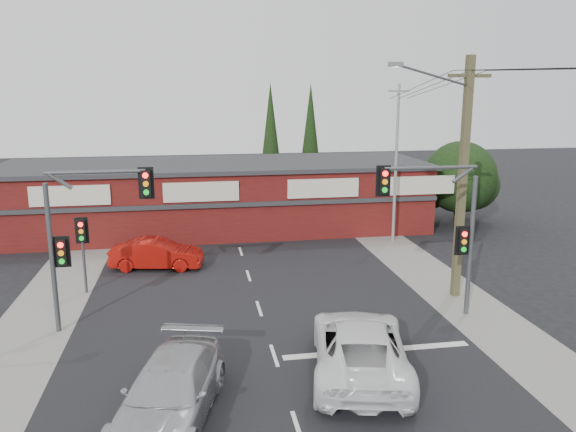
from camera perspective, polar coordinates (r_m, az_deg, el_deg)
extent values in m
plane|color=black|center=(20.37, -1.95, -12.42)|extent=(120.00, 120.00, 0.00)
cube|color=black|center=(24.96, -3.54, -7.60)|extent=(14.00, 70.00, 0.01)
cube|color=gray|center=(25.56, -23.04, -8.13)|extent=(3.00, 70.00, 0.02)
cube|color=gray|center=(27.15, 14.70, -6.30)|extent=(3.00, 70.00, 0.02)
cube|color=silver|center=(19.79, 9.05, -13.32)|extent=(6.50, 0.35, 0.01)
imported|color=white|center=(18.03, 7.29, -13.02)|extent=(4.11, 6.61, 1.70)
imported|color=#B1B3B6|center=(15.94, -11.88, -17.06)|extent=(3.54, 5.91, 1.60)
imported|color=#9E0F09|center=(28.53, -13.20, -3.76)|extent=(4.68, 2.25, 1.48)
cube|color=silver|center=(15.65, 0.99, -20.74)|extent=(0.12, 1.60, 0.01)
cube|color=silver|center=(19.23, -1.41, -13.97)|extent=(0.12, 1.60, 0.01)
cube|color=silver|center=(23.02, -2.96, -9.36)|extent=(0.12, 1.60, 0.01)
cube|color=silver|center=(26.92, -4.03, -6.06)|extent=(0.12, 1.60, 0.01)
cube|color=silver|center=(30.89, -4.83, -3.60)|extent=(0.12, 1.60, 0.01)
cube|color=silver|center=(34.91, -5.43, -1.71)|extent=(0.12, 1.60, 0.01)
cube|color=silver|center=(38.97, -5.92, -0.21)|extent=(0.12, 1.60, 0.01)
cube|color=silver|center=(43.05, -6.31, 1.01)|extent=(0.12, 1.60, 0.01)
cube|color=#4C100F|center=(35.94, -7.28, 1.90)|extent=(26.00, 8.00, 4.00)
cube|color=#2D2D30|center=(35.61, -7.38, 5.22)|extent=(26.40, 8.40, 0.25)
cube|color=beige|center=(32.39, -21.28, 1.94)|extent=(4.20, 0.12, 1.10)
cube|color=beige|center=(31.73, -8.80, 2.45)|extent=(4.20, 0.12, 1.10)
cube|color=beige|center=(32.60, 3.61, 2.84)|extent=(4.20, 0.12, 1.10)
cube|color=beige|center=(34.47, 13.37, 3.06)|extent=(4.20, 0.12, 1.10)
cube|color=#2D2D30|center=(31.86, -6.95, 1.08)|extent=(26.00, 0.15, 0.25)
cylinder|color=#2D2116|center=(38.16, 16.85, 0.40)|extent=(0.50, 0.50, 1.80)
sphere|color=black|center=(37.76, 17.07, 3.81)|extent=(4.60, 4.60, 4.60)
sphere|color=black|center=(39.43, 18.31, 3.05)|extent=(3.40, 3.40, 3.40)
sphere|color=black|center=(38.59, 14.33, 2.80)|extent=(2.80, 2.80, 2.80)
cylinder|color=#2D2116|center=(43.39, -1.73, 2.50)|extent=(0.24, 0.24, 2.00)
cone|color=black|center=(42.83, -1.77, 8.44)|extent=(1.80, 1.80, 7.50)
cylinder|color=#2D2116|center=(45.93, 2.25, 3.06)|extent=(0.24, 0.24, 2.00)
cone|color=black|center=(45.40, 2.30, 8.67)|extent=(1.80, 1.80, 7.50)
cylinder|color=#47494C|center=(21.72, -22.84, -4.09)|extent=(0.18, 0.18, 5.50)
cylinder|color=#47494C|center=(20.75, -18.98, 4.26)|extent=(3.40, 0.14, 0.14)
cylinder|color=#47494C|center=(21.02, -22.13, 3.28)|extent=(0.82, 0.14, 0.63)
cube|color=black|center=(20.61, -14.22, 3.24)|extent=(0.32, 0.22, 0.95)
cube|color=black|center=(20.68, -14.21, 3.27)|extent=(0.55, 0.04, 1.15)
cylinder|color=#FF0C07|center=(20.44, -14.30, 4.01)|extent=(0.20, 0.06, 0.20)
cylinder|color=orange|center=(20.48, -14.25, 3.18)|extent=(0.20, 0.06, 0.20)
cylinder|color=#0CE526|center=(20.53, -14.21, 2.35)|extent=(0.20, 0.06, 0.20)
cube|color=black|center=(21.57, -21.99, -3.43)|extent=(0.32, 0.22, 0.95)
cube|color=black|center=(21.64, -21.95, -3.38)|extent=(0.55, 0.04, 1.15)
cylinder|color=#FF0C07|center=(21.37, -22.12, -2.75)|extent=(0.20, 0.06, 0.20)
cylinder|color=orange|center=(21.45, -22.06, -3.53)|extent=(0.20, 0.06, 0.20)
cylinder|color=#0CE526|center=(21.53, -21.99, -4.29)|extent=(0.20, 0.06, 0.20)
cylinder|color=#47494C|center=(22.72, 18.07, -2.99)|extent=(0.18, 0.18, 5.50)
cylinder|color=#47494C|center=(21.33, 14.33, 4.76)|extent=(3.60, 0.14, 0.14)
cylinder|color=#47494C|center=(21.92, 17.31, 3.99)|extent=(0.82, 0.14, 0.63)
cube|color=black|center=(20.73, 9.71, 3.50)|extent=(0.32, 0.22, 0.95)
cube|color=black|center=(20.80, 9.64, 3.53)|extent=(0.55, 0.04, 1.15)
cylinder|color=#FF0C07|center=(20.57, 9.86, 4.27)|extent=(0.20, 0.06, 0.20)
cylinder|color=orange|center=(20.61, 9.83, 3.44)|extent=(0.20, 0.06, 0.20)
cylinder|color=#0CE526|center=(20.66, 9.80, 2.62)|extent=(0.20, 0.06, 0.20)
cube|color=black|center=(22.50, 17.32, -2.44)|extent=(0.32, 0.22, 0.95)
cube|color=black|center=(22.56, 17.24, -2.39)|extent=(0.55, 0.04, 1.15)
cylinder|color=#FF0C07|center=(22.32, 17.52, -1.78)|extent=(0.20, 0.06, 0.20)
cylinder|color=orange|center=(22.39, 17.47, -2.52)|extent=(0.20, 0.06, 0.20)
cylinder|color=#0CE526|center=(22.47, 17.42, -3.26)|extent=(0.20, 0.06, 0.20)
cylinder|color=#47494C|center=(25.75, -20.02, -4.22)|extent=(0.12, 0.12, 3.00)
cube|color=black|center=(25.42, -20.24, -1.41)|extent=(0.32, 0.22, 0.95)
cube|color=black|center=(25.49, -20.21, -1.38)|extent=(0.55, 0.04, 1.15)
cylinder|color=#FF0C07|center=(25.23, -20.34, -0.82)|extent=(0.20, 0.06, 0.20)
cylinder|color=orange|center=(25.30, -20.29, -1.48)|extent=(0.20, 0.06, 0.20)
cylinder|color=#0CE526|center=(25.37, -20.24, -2.14)|extent=(0.20, 0.06, 0.20)
cube|color=brown|center=(24.23, 17.30, 3.45)|extent=(0.30, 0.30, 10.00)
cube|color=brown|center=(23.96, 17.97, 13.41)|extent=(1.80, 0.14, 0.14)
cylinder|color=#47494C|center=(23.13, 14.53, 13.66)|extent=(3.23, 0.39, 0.89)
cube|color=slate|center=(22.41, 10.88, 14.90)|extent=(0.55, 0.25, 0.18)
cylinder|color=silver|center=(22.40, 10.87, 14.65)|extent=(0.28, 0.28, 0.05)
cylinder|color=gray|center=(32.65, 10.90, 5.14)|extent=(0.16, 0.16, 9.00)
cube|color=gray|center=(32.39, 11.21, 12.35)|extent=(1.20, 0.10, 0.10)
cylinder|color=black|center=(27.90, 12.92, 12.68)|extent=(0.73, 9.01, 1.22)
cylinder|color=black|center=(28.13, 14.06, 12.62)|extent=(0.52, 9.00, 1.22)
cylinder|color=black|center=(28.37, 15.19, 12.55)|extent=(0.31, 9.00, 1.22)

